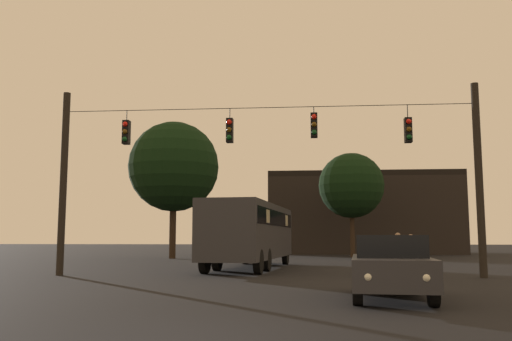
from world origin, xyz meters
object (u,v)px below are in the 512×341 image
pedestrian_crossing_left (411,254)px  pedestrian_crossing_right (367,252)px  city_bus (251,229)px  pedestrian_crossing_center (398,251)px  car_near_right (390,265)px  tree_left_silhouette (351,186)px  tree_behind_building (174,167)px

pedestrian_crossing_left → pedestrian_crossing_right: pedestrian_crossing_left is taller
pedestrian_crossing_left → city_bus: bearing=134.9°
pedestrian_crossing_center → car_near_right: bearing=-100.6°
pedestrian_crossing_left → pedestrian_crossing_right: bearing=120.1°
tree_left_silhouette → tree_behind_building: (-12.79, -3.74, 1.10)m
tree_behind_building → pedestrian_crossing_right: bearing=-53.4°
pedestrian_crossing_center → pedestrian_crossing_right: pedestrian_crossing_center is taller
pedestrian_crossing_left → tree_behind_building: (-12.97, 17.94, 5.57)m
pedestrian_crossing_center → tree_left_silhouette: size_ratio=0.21×
car_near_right → pedestrian_crossing_center: pedestrian_crossing_center is taller
pedestrian_crossing_right → pedestrian_crossing_center: bearing=23.2°
pedestrian_crossing_center → tree_left_silhouette: tree_left_silhouette is taller
tree_left_silhouette → city_bus: bearing=-111.7°
city_bus → pedestrian_crossing_right: 6.54m
pedestrian_crossing_center → tree_behind_building: tree_behind_building is taller
pedestrian_crossing_left → tree_behind_building: size_ratio=0.16×
pedestrian_crossing_left → pedestrian_crossing_center: (0.01, 2.80, 0.05)m
pedestrian_crossing_center → tree_behind_building: 20.69m
tree_left_silhouette → tree_behind_building: bearing=-163.7°
pedestrian_crossing_right → pedestrian_crossing_left: bearing=-59.9°
city_bus → pedestrian_crossing_left: 8.98m
pedestrian_crossing_left → pedestrian_crossing_right: size_ratio=1.01×
pedestrian_crossing_right → tree_left_silhouette: bearing=86.7°
pedestrian_crossing_left → tree_behind_building: bearing=125.9°
pedestrian_crossing_right → tree_left_silhouette: tree_left_silhouette is taller
pedestrian_crossing_left → tree_left_silhouette: tree_left_silhouette is taller
tree_behind_building → tree_left_silhouette: bearing=16.3°
tree_behind_building → car_near_right: bearing=-65.1°
tree_left_silhouette → car_near_right: bearing=-93.1°
pedestrian_crossing_left → tree_left_silhouette: size_ratio=0.20×
city_bus → tree_left_silhouette: 16.90m
pedestrian_crossing_left → tree_behind_building: 22.83m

